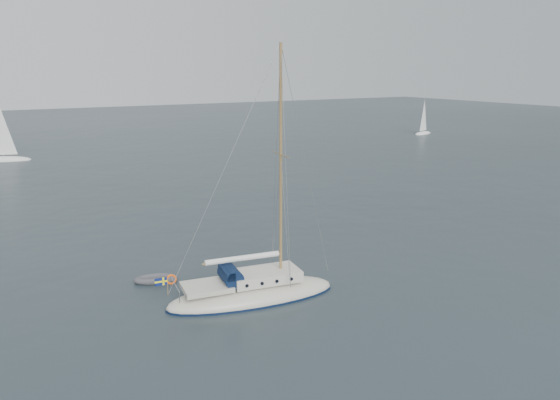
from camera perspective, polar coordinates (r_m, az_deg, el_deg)
ground at (r=32.53m, az=-0.48°, el=-7.78°), size 300.00×300.00×0.00m
sailboat at (r=28.95m, az=-2.93°, el=-8.37°), size 9.61×2.88×13.69m
dinghy at (r=32.20m, az=-12.86°, el=-8.07°), size 2.46×1.11×0.35m
distant_yacht_b at (r=104.49m, az=14.79°, el=8.31°), size 5.25×2.80×6.95m
distant_yacht_c at (r=79.89m, az=-27.17°, el=6.33°), size 6.67×3.56×8.84m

